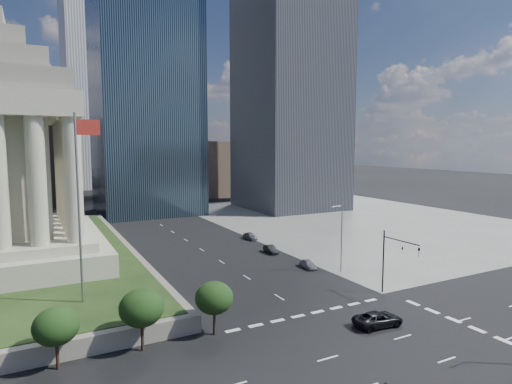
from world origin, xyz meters
TOP-DOWN VIEW (x-y plane):
  - ground at (0.00, 100.00)m, footprint 500.00×500.00m
  - sidewalk_ne at (46.00, 60.00)m, footprint 68.00×90.00m
  - flagpole at (-21.83, 24.00)m, footprint 2.52×0.24m
  - midrise_glass at (2.00, 95.00)m, footprint 26.00×26.00m
  - highrise_ne at (42.00, 85.00)m, footprint 26.00×28.00m
  - building_filler_ne at (32.00, 130.00)m, footprint 20.00×30.00m
  - building_filler_nw at (-30.00, 130.00)m, footprint 24.00×30.00m
  - traffic_signal_ne at (12.50, 13.70)m, footprint 0.30×5.74m
  - street_lamp_north at (13.33, 25.00)m, footprint 2.13×0.22m
  - pickup_truck at (4.74, 8.09)m, footprint 2.93×5.52m
  - parked_sedan_near at (10.28, 28.75)m, footprint 1.90×3.88m
  - parked_sedan_mid at (9.79, 39.37)m, footprint 1.73×4.04m
  - parked_sedan_far at (11.50, 50.61)m, footprint 4.10×1.73m

SIDE VIEW (x-z plane):
  - ground at x=0.00m, z-range 0.00..0.00m
  - sidewalk_ne at x=46.00m, z-range 0.00..0.03m
  - parked_sedan_near at x=10.28m, z-range 0.00..1.27m
  - parked_sedan_mid at x=9.79m, z-range 0.00..1.29m
  - parked_sedan_far at x=11.50m, z-range 0.00..1.39m
  - pickup_truck at x=4.74m, z-range 0.00..1.48m
  - traffic_signal_ne at x=12.50m, z-range 1.25..9.25m
  - street_lamp_north at x=13.33m, z-range 0.66..10.66m
  - building_filler_ne at x=32.00m, z-range 0.00..20.00m
  - flagpole at x=-21.83m, z-range 3.11..23.11m
  - building_filler_nw at x=-30.00m, z-range 0.00..28.00m
  - midrise_glass at x=2.00m, z-range 0.00..60.00m
  - highrise_ne at x=42.00m, z-range 0.00..100.00m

